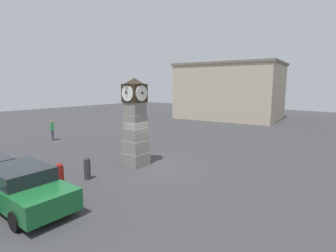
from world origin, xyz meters
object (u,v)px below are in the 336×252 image
(bollard_mid_row, at_px, (87,168))
(pedestrian_by_cars, at_px, (52,129))
(clock_tower, at_px, (135,124))
(bollard_near_tower, at_px, (60,176))
(car_by_building, at_px, (23,187))

(bollard_mid_row, bearing_deg, pedestrian_by_cars, 160.51)
(bollard_mid_row, distance_m, pedestrian_by_cars, 10.54)
(clock_tower, height_order, bollard_near_tower, clock_tower)
(bollard_near_tower, xyz_separation_m, pedestrian_by_cars, (-10.05, 4.96, 0.34))
(bollard_near_tower, height_order, bollard_mid_row, bollard_near_tower)
(car_by_building, bearing_deg, bollard_near_tower, 106.46)
(clock_tower, relative_size, pedestrian_by_cars, 2.96)
(bollard_near_tower, relative_size, car_by_building, 0.26)
(bollard_mid_row, xyz_separation_m, car_by_building, (0.63, -3.18, 0.23))
(clock_tower, distance_m, car_by_building, 6.43)
(bollard_mid_row, bearing_deg, bollard_near_tower, -85.23)
(bollard_near_tower, distance_m, car_by_building, 1.82)
(car_by_building, height_order, pedestrian_by_cars, pedestrian_by_cars)
(clock_tower, bearing_deg, car_by_building, -85.88)
(bollard_mid_row, xyz_separation_m, pedestrian_by_cars, (-9.93, 3.52, 0.38))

